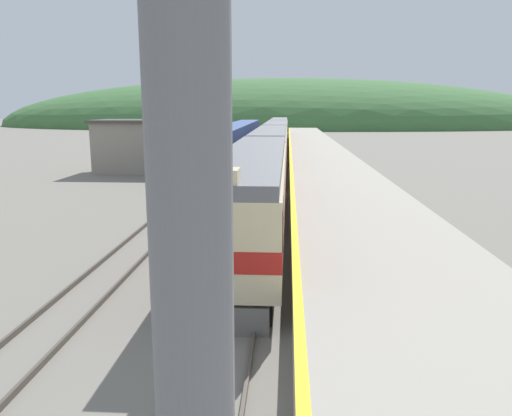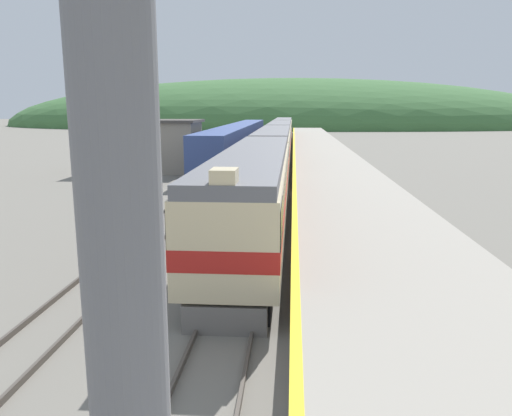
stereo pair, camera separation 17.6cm
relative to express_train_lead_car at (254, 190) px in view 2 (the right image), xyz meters
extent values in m
cube|color=#4C443D|center=(-0.72, 44.15, -2.04)|extent=(0.08, 180.00, 0.16)
cube|color=#4C443D|center=(0.72, 44.15, -2.04)|extent=(0.08, 180.00, 0.16)
cube|color=#4C443D|center=(-5.37, 44.15, -2.04)|extent=(0.08, 180.00, 0.16)
cube|color=#4C443D|center=(-3.94, 44.15, -2.04)|extent=(0.08, 180.00, 0.16)
cube|color=#9E9689|center=(4.86, 24.15, -1.55)|extent=(6.35, 140.00, 1.14)
cube|color=yellow|center=(1.80, 24.15, -0.97)|extent=(0.24, 140.00, 0.01)
ellipsoid|color=#3D6B38|center=(0.00, 139.38, -2.12)|extent=(180.56, 81.25, 29.23)
cube|color=gray|center=(-11.12, 22.44, 0.08)|extent=(8.48, 5.08, 4.40)
cube|color=#47423D|center=(-11.12, 22.44, 2.41)|extent=(8.98, 5.58, 0.24)
cube|color=black|center=(0.00, 0.23, -1.69)|extent=(2.30, 19.55, 0.85)
cube|color=beige|center=(0.00, 0.23, 0.04)|extent=(2.81, 20.80, 2.62)
cube|color=red|center=(0.00, 0.23, -0.17)|extent=(2.84, 20.82, 0.58)
cube|color=black|center=(0.00, 0.23, 0.62)|extent=(2.83, 19.55, 0.79)
cube|color=slate|center=(0.00, 0.23, 1.55)|extent=(2.64, 20.80, 0.40)
cube|color=black|center=(0.00, -9.03, 0.62)|extent=(2.85, 2.20, 1.05)
cube|color=beige|center=(0.00, -9.71, 1.93)|extent=(0.64, 0.80, 0.36)
cube|color=slate|center=(0.00, -9.96, -1.74)|extent=(2.19, 0.40, 0.77)
cube|color=black|center=(0.00, 21.68, -1.69)|extent=(2.30, 19.07, 0.85)
cube|color=beige|center=(0.00, 21.68, 0.04)|extent=(2.81, 20.29, 2.62)
cube|color=red|center=(0.00, 21.68, -0.17)|extent=(2.84, 20.31, 0.58)
cube|color=black|center=(0.00, 21.68, 0.62)|extent=(2.83, 19.07, 0.79)
cube|color=slate|center=(0.00, 21.68, 1.55)|extent=(2.64, 20.29, 0.40)
cube|color=black|center=(0.00, 42.87, -1.69)|extent=(2.30, 19.07, 0.85)
cube|color=beige|center=(0.00, 42.87, 0.04)|extent=(2.81, 20.29, 2.62)
cube|color=red|center=(0.00, 42.87, -0.17)|extent=(2.84, 20.31, 0.58)
cube|color=black|center=(0.00, 42.87, 0.62)|extent=(2.83, 19.07, 0.79)
cube|color=slate|center=(0.00, 42.87, 1.55)|extent=(2.64, 20.29, 0.40)
cube|color=black|center=(0.00, 64.06, -1.69)|extent=(2.30, 19.07, 0.85)
cube|color=beige|center=(0.00, 64.06, 0.04)|extent=(2.81, 20.29, 2.62)
cube|color=red|center=(0.00, 64.06, -0.17)|extent=(2.84, 20.31, 0.58)
cube|color=black|center=(0.00, 64.06, 0.62)|extent=(2.83, 19.07, 0.79)
cube|color=slate|center=(0.00, 64.06, 1.55)|extent=(2.64, 20.29, 0.40)
cube|color=black|center=(-4.65, 37.00, -1.72)|extent=(2.46, 45.43, 0.80)
cube|color=#334784|center=(-4.65, 37.00, 0.15)|extent=(2.90, 47.32, 2.94)
camera|label=1|loc=(1.51, -21.85, 3.59)|focal=35.00mm
camera|label=2|loc=(1.69, -21.84, 3.59)|focal=35.00mm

